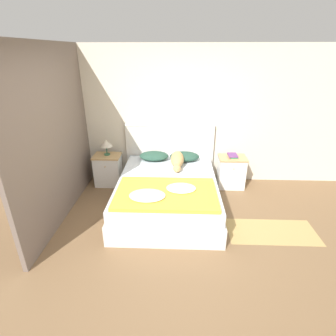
{
  "coord_description": "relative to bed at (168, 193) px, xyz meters",
  "views": [
    {
      "loc": [
        0.13,
        -2.78,
        2.43
      ],
      "look_at": [
        -0.03,
        1.21,
        0.63
      ],
      "focal_mm": 28.0,
      "sensor_mm": 36.0,
      "label": 1
    }
  ],
  "objects": [
    {
      "name": "quilt",
      "position": [
        -0.01,
        -0.52,
        0.3
      ],
      "size": [
        1.44,
        0.94,
        0.09
      ],
      "color": "yellow",
      "rests_on": "bed"
    },
    {
      "name": "book_stack",
      "position": [
        1.19,
        0.81,
        0.37
      ],
      "size": [
        0.17,
        0.24,
        0.05
      ],
      "color": "#337547",
      "rests_on": "nightstand_right"
    },
    {
      "name": "headboard",
      "position": [
        0.0,
        1.06,
        0.34
      ],
      "size": [
        1.7,
        0.06,
        1.15
      ],
      "color": "silver",
      "rests_on": "ground_plane"
    },
    {
      "name": "rug",
      "position": [
        1.55,
        -0.61,
        -0.26
      ],
      "size": [
        1.28,
        0.6,
        0.0
      ],
      "color": "tan",
      "rests_on": "ground_plane"
    },
    {
      "name": "table_lamp",
      "position": [
        -1.19,
        0.82,
        0.57
      ],
      "size": [
        0.23,
        0.23,
        0.3
      ],
      "color": "#336B4C",
      "rests_on": "nightstand_left"
    },
    {
      "name": "ground_plane",
      "position": [
        0.03,
        -1.0,
        -0.26
      ],
      "size": [
        16.0,
        16.0,
        0.0
      ],
      "primitive_type": "plane",
      "color": "brown"
    },
    {
      "name": "pillow_right",
      "position": [
        0.29,
        0.8,
        0.35
      ],
      "size": [
        0.55,
        0.37,
        0.15
      ],
      "color": "#284C3D",
      "rests_on": "bed"
    },
    {
      "name": "wall_side_left",
      "position": [
        -1.64,
        0.05,
        1.01
      ],
      "size": [
        0.06,
        3.1,
        2.55
      ],
      "color": "#706056",
      "rests_on": "ground_plane"
    },
    {
      "name": "wall_back",
      "position": [
        0.03,
        1.13,
        1.01
      ],
      "size": [
        9.0,
        0.06,
        2.55
      ],
      "color": "beige",
      "rests_on": "ground_plane"
    },
    {
      "name": "nightstand_right",
      "position": [
        1.19,
        0.8,
        0.05
      ],
      "size": [
        0.51,
        0.4,
        0.61
      ],
      "color": "white",
      "rests_on": "ground_plane"
    },
    {
      "name": "nightstand_left",
      "position": [
        -1.19,
        0.8,
        0.05
      ],
      "size": [
        0.51,
        0.4,
        0.61
      ],
      "color": "white",
      "rests_on": "ground_plane"
    },
    {
      "name": "pillow_left",
      "position": [
        -0.29,
        0.8,
        0.35
      ],
      "size": [
        0.55,
        0.37,
        0.15
      ],
      "color": "#284C3D",
      "rests_on": "bed"
    },
    {
      "name": "dog",
      "position": [
        0.15,
        0.57,
        0.37
      ],
      "size": [
        0.24,
        0.8,
        0.22
      ],
      "color": "tan",
      "rests_on": "bed"
    },
    {
      "name": "bed",
      "position": [
        0.0,
        0.0,
        0.0
      ],
      "size": [
        1.62,
        2.07,
        0.53
      ],
      "color": "silver",
      "rests_on": "ground_plane"
    }
  ]
}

